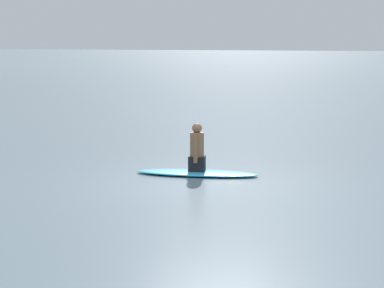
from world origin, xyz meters
The scene contains 3 objects.
ground_plane centered at (0.00, 0.00, 0.00)m, with size 400.00×400.00×0.00m, color slate.
surfboard centered at (-0.48, 0.76, 0.05)m, with size 2.72×0.76×0.10m, color #339EC6.
person_paddler centered at (-0.48, 0.76, 0.58)m, with size 0.40×0.47×1.06m.
Camera 1 is at (4.71, -13.22, 2.93)m, focal length 64.31 mm.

